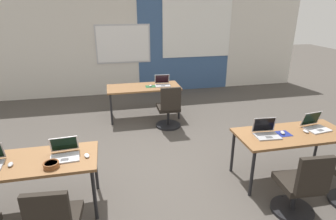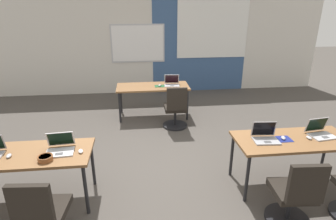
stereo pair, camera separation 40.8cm
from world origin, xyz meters
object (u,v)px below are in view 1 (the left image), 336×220
at_px(mouse_near_left_inner, 87,156).
at_px(mouse_near_left_end, 10,164).
at_px(laptop_far_right, 162,83).
at_px(laptop_near_right_end, 315,125).
at_px(mouse_far_right, 151,86).
at_px(chair_far_right, 169,111).
at_px(mouse_near_right_end, 306,131).
at_px(laptop_near_left_inner, 65,153).
at_px(chair_near_right_inner, 300,189).
at_px(desk_near_left, 28,166).
at_px(mouse_near_right_inner, 283,133).
at_px(snack_bowl, 51,164).
at_px(laptop_near_right_inner, 266,132).
at_px(desk_far_center, 144,89).
at_px(desk_near_right, 292,137).

distance_m(mouse_near_left_inner, mouse_near_left_end, 0.84).
bearing_deg(laptop_far_right, laptop_near_right_end, -52.71).
distance_m(mouse_far_right, chair_far_right, 0.81).
bearing_deg(mouse_near_left_inner, mouse_near_right_end, 0.49).
distance_m(laptop_near_left_inner, chair_near_right_inner, 2.84).
relative_size(desk_near_left, chair_far_right, 1.74).
height_order(desk_near_left, laptop_far_right, laptop_far_right).
xyz_separation_m(mouse_near_right_end, mouse_far_right, (-1.80, 2.78, 0.00)).
relative_size(laptop_near_right_end, laptop_far_right, 1.03).
bearing_deg(mouse_far_right, laptop_near_right_end, -53.27).
distance_m(mouse_near_right_inner, snack_bowl, 3.05).
relative_size(chair_far_right, laptop_near_right_inner, 2.63).
distance_m(mouse_near_left_end, laptop_near_right_inner, 3.25).
bearing_deg(mouse_near_right_end, mouse_far_right, 122.88).
xyz_separation_m(mouse_near_left_end, mouse_far_right, (2.06, 2.83, 0.00)).
distance_m(mouse_near_right_end, mouse_near_left_end, 3.86).
xyz_separation_m(laptop_near_left_inner, laptop_near_right_inner, (2.67, 0.00, 0.00)).
xyz_separation_m(desk_far_center, mouse_near_left_end, (-1.91, -2.87, 0.08)).
distance_m(desk_far_center, laptop_near_left_inner, 3.09).
bearing_deg(laptop_near_right_inner, laptop_far_right, 112.49).
height_order(laptop_near_left_inner, chair_far_right, laptop_near_left_inner).
relative_size(laptop_near_left_inner, laptop_near_right_inner, 1.01).
xyz_separation_m(mouse_far_right, mouse_near_right_inner, (1.45, -2.76, 0.00)).
height_order(mouse_near_left_end, mouse_near_right_inner, mouse_near_right_inner).
xyz_separation_m(mouse_near_left_end, laptop_near_right_inner, (3.25, 0.08, 0.03)).
distance_m(laptop_near_right_end, chair_far_right, 2.71).
bearing_deg(desk_near_right, snack_bowl, -176.50).
bearing_deg(mouse_near_right_inner, laptop_near_right_inner, 177.47).
distance_m(laptop_far_right, mouse_near_right_inner, 3.04).
height_order(desk_near_left, mouse_far_right, mouse_far_right).
height_order(laptop_near_left_inner, snack_bowl, laptop_near_left_inner).
xyz_separation_m(desk_near_left, laptop_near_left_inner, (0.42, 0.01, 0.11)).
bearing_deg(mouse_far_right, snack_bowl, -118.39).
relative_size(mouse_near_right_inner, chair_near_right_inner, 0.12).
bearing_deg(desk_far_center, desk_near_left, -122.01).
xyz_separation_m(laptop_near_left_inner, mouse_near_left_end, (-0.58, -0.08, -0.03)).
distance_m(desk_near_left, chair_near_right_inner, 3.23).
distance_m(mouse_near_left_inner, mouse_near_right_inner, 2.67).
bearing_deg(desk_far_center, snack_bowl, -115.79).
distance_m(mouse_near_left_inner, mouse_far_right, 3.06).
distance_m(mouse_near_right_end, mouse_far_right, 3.32).
bearing_deg(snack_bowl, mouse_near_right_end, 2.93).
xyz_separation_m(mouse_near_right_end, laptop_near_right_inner, (-0.61, 0.04, 0.03)).
relative_size(laptop_near_left_inner, laptop_far_right, 0.99).
bearing_deg(chair_far_right, desk_near_left, 44.54).
height_order(mouse_near_left_inner, laptop_near_right_inner, laptop_near_right_inner).
xyz_separation_m(mouse_near_left_end, mouse_near_right_inner, (3.50, 0.07, 0.00)).
distance_m(desk_near_right, snack_bowl, 3.20).
distance_m(desk_far_center, laptop_far_right, 0.44).
bearing_deg(laptop_near_right_inner, desk_near_left, -175.30).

